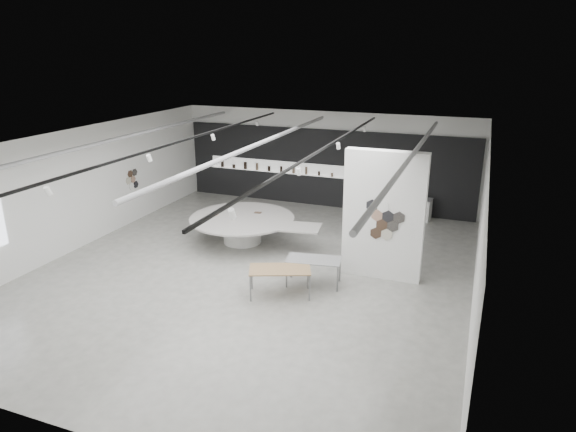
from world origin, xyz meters
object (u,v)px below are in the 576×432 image
at_px(partition_column, 384,216).
at_px(kitchen_counter, 411,208).
at_px(sample_table_wood, 280,271).
at_px(sample_table_stone, 314,261).
at_px(display_island, 244,226).

bearing_deg(partition_column, kitchen_counter, 89.29).
distance_m(sample_table_wood, sample_table_stone, 1.10).
bearing_deg(sample_table_wood, display_island, 129.04).
height_order(partition_column, display_island, partition_column).
height_order(display_island, kitchen_counter, kitchen_counter).
distance_m(partition_column, sample_table_stone, 2.27).
distance_m(partition_column, display_island, 4.99).
xyz_separation_m(display_island, sample_table_wood, (2.50, -3.09, 0.12)).
relative_size(sample_table_stone, kitchen_counter, 1.02).
xyz_separation_m(display_island, kitchen_counter, (4.79, 4.50, -0.15)).
height_order(display_island, sample_table_stone, display_island).
distance_m(display_island, sample_table_stone, 3.82).
height_order(partition_column, sample_table_wood, partition_column).
xyz_separation_m(partition_column, display_island, (-4.73, 1.02, -1.23)).
distance_m(display_island, sample_table_wood, 3.98).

